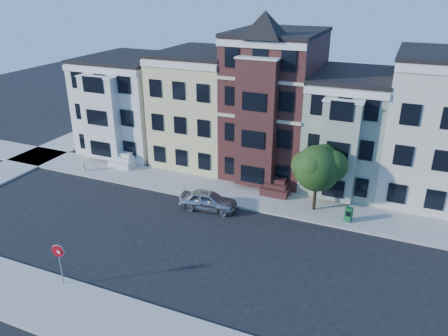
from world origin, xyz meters
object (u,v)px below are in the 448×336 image
at_px(street_tree, 317,171).
at_px(newspaper_box, 348,214).
at_px(parked_car, 208,200).
at_px(fire_hydrant, 84,167).
at_px(stop_sign, 60,262).

height_order(street_tree, newspaper_box, street_tree).
height_order(parked_car, newspaper_box, parked_car).
bearing_deg(street_tree, fire_hydrant, -177.26).
height_order(parked_car, stop_sign, stop_sign).
relative_size(parked_car, fire_hydrant, 6.31).
bearing_deg(newspaper_box, stop_sign, -122.47).
height_order(street_tree, stop_sign, street_tree).
bearing_deg(parked_car, stop_sign, 155.74).
bearing_deg(street_tree, parked_car, -158.89).
xyz_separation_m(street_tree, newspaper_box, (2.64, -0.80, -2.58)).
distance_m(newspaper_box, stop_sign, 19.32).
distance_m(parked_car, fire_hydrant, 13.47).
bearing_deg(parked_car, newspaper_box, -84.90).
height_order(newspaper_box, fire_hydrant, newspaper_box).
xyz_separation_m(fire_hydrant, stop_sign, (9.66, -13.36, 1.12)).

